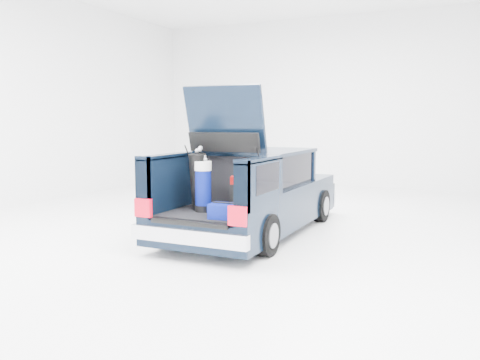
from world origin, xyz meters
The scene contains 6 objects.
ground centered at (0.00, 0.00, 0.00)m, with size 14.00×14.00×0.00m, color white.
car centered at (0.00, 0.11, 0.67)m, with size 1.87×4.65×2.47m.
red_suitcase centered at (0.32, -1.13, 0.86)m, with size 0.38×0.31×0.54m.
black_golf_bag centered at (-0.26, -1.39, 1.03)m, with size 0.30×0.37×0.96m.
blue_golf_bag centered at (-0.15, -1.46, 0.98)m, with size 0.27×0.27×0.85m.
blue_duffel centered at (0.40, -1.82, 0.71)m, with size 0.46×0.32×0.23m.
Camera 1 is at (3.49, -7.99, 1.94)m, focal length 38.00 mm.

